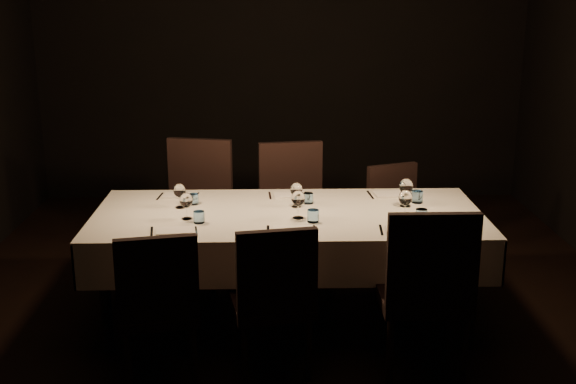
{
  "coord_description": "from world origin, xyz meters",
  "views": [
    {
      "loc": [
        -0.11,
        -4.47,
        2.17
      ],
      "look_at": [
        0.0,
        0.0,
        0.9
      ],
      "focal_mm": 45.0,
      "sensor_mm": 36.0,
      "label": 1
    }
  ],
  "objects_px": {
    "dining_table": "(288,223)",
    "chair_far_right": "(397,216)",
    "chair_near_right": "(426,287)",
    "chair_near_center": "(274,294)",
    "chair_near_left": "(158,301)",
    "chair_far_center": "(294,205)",
    "chair_far_left": "(196,204)"
  },
  "relations": [
    {
      "from": "chair_far_left",
      "to": "chair_far_center",
      "type": "distance_m",
      "value": 0.75
    },
    {
      "from": "chair_near_left",
      "to": "chair_far_center",
      "type": "height_order",
      "value": "chair_far_center"
    },
    {
      "from": "chair_near_left",
      "to": "chair_near_right",
      "type": "xyz_separation_m",
      "value": [
        1.49,
        0.03,
        0.06
      ]
    },
    {
      "from": "chair_near_center",
      "to": "chair_far_right",
      "type": "xyz_separation_m",
      "value": [
        0.96,
        1.51,
        -0.03
      ]
    },
    {
      "from": "chair_far_right",
      "to": "chair_near_right",
      "type": "bearing_deg",
      "value": -114.68
    },
    {
      "from": "dining_table",
      "to": "chair_near_left",
      "type": "xyz_separation_m",
      "value": [
        -0.74,
        -0.79,
        -0.18
      ]
    },
    {
      "from": "chair_near_right",
      "to": "chair_far_right",
      "type": "bearing_deg",
      "value": -94.17
    },
    {
      "from": "chair_near_left",
      "to": "chair_far_left",
      "type": "distance_m",
      "value": 1.63
    },
    {
      "from": "chair_near_center",
      "to": "chair_far_left",
      "type": "xyz_separation_m",
      "value": [
        -0.59,
        1.56,
        0.06
      ]
    },
    {
      "from": "chair_near_left",
      "to": "chair_near_right",
      "type": "distance_m",
      "value": 1.49
    },
    {
      "from": "chair_near_left",
      "to": "chair_far_right",
      "type": "xyz_separation_m",
      "value": [
        1.59,
        1.57,
        -0.02
      ]
    },
    {
      "from": "dining_table",
      "to": "chair_far_center",
      "type": "distance_m",
      "value": 0.83
    },
    {
      "from": "dining_table",
      "to": "chair_far_center",
      "type": "xyz_separation_m",
      "value": [
        0.06,
        0.82,
        -0.13
      ]
    },
    {
      "from": "chair_near_center",
      "to": "chair_far_right",
      "type": "bearing_deg",
      "value": -132.69
    },
    {
      "from": "dining_table",
      "to": "chair_far_center",
      "type": "height_order",
      "value": "chair_far_center"
    },
    {
      "from": "chair_near_right",
      "to": "chair_far_center",
      "type": "relative_size",
      "value": 1.0
    },
    {
      "from": "dining_table",
      "to": "chair_near_center",
      "type": "xyz_separation_m",
      "value": [
        -0.1,
        -0.73,
        -0.17
      ]
    },
    {
      "from": "dining_table",
      "to": "chair_far_right",
      "type": "relative_size",
      "value": 2.91
    },
    {
      "from": "chair_far_left",
      "to": "chair_near_left",
      "type": "bearing_deg",
      "value": -79.86
    },
    {
      "from": "chair_near_left",
      "to": "chair_near_center",
      "type": "relative_size",
      "value": 0.99
    },
    {
      "from": "dining_table",
      "to": "chair_far_center",
      "type": "relative_size",
      "value": 2.45
    },
    {
      "from": "dining_table",
      "to": "chair_near_left",
      "type": "distance_m",
      "value": 1.1
    },
    {
      "from": "chair_near_center",
      "to": "chair_far_left",
      "type": "distance_m",
      "value": 1.67
    },
    {
      "from": "chair_near_right",
      "to": "chair_far_right",
      "type": "xyz_separation_m",
      "value": [
        0.1,
        1.54,
        -0.08
      ]
    },
    {
      "from": "chair_near_left",
      "to": "chair_far_center",
      "type": "xyz_separation_m",
      "value": [
        0.8,
        1.61,
        0.05
      ]
    },
    {
      "from": "chair_far_center",
      "to": "chair_far_right",
      "type": "relative_size",
      "value": 1.19
    },
    {
      "from": "chair_far_left",
      "to": "chair_near_right",
      "type": "bearing_deg",
      "value": -36.05
    },
    {
      "from": "chair_far_right",
      "to": "chair_near_center",
      "type": "bearing_deg",
      "value": -143.09
    },
    {
      "from": "chair_near_left",
      "to": "chair_far_right",
      "type": "height_order",
      "value": "chair_near_left"
    },
    {
      "from": "dining_table",
      "to": "chair_near_right",
      "type": "relative_size",
      "value": 2.44
    },
    {
      "from": "dining_table",
      "to": "chair_near_center",
      "type": "distance_m",
      "value": 0.76
    },
    {
      "from": "dining_table",
      "to": "chair_far_left",
      "type": "bearing_deg",
      "value": 129.44
    }
  ]
}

